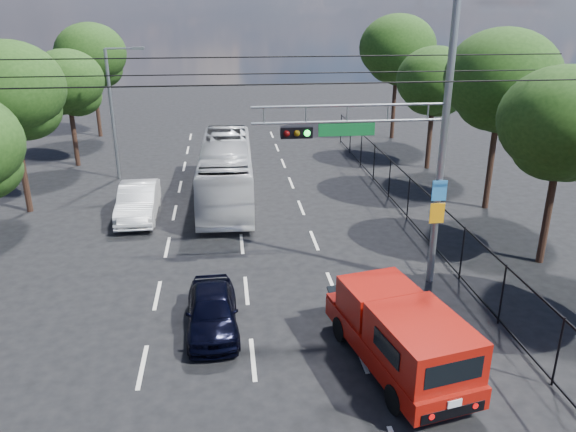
{
  "coord_description": "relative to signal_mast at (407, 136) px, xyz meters",
  "views": [
    {
      "loc": [
        -0.54,
        -9.11,
        9.24
      ],
      "look_at": [
        1.4,
        7.66,
        2.8
      ],
      "focal_mm": 35.0,
      "sensor_mm": 36.0,
      "label": 1
    }
  ],
  "objects": [
    {
      "name": "tree_left_e",
      "position": [
        -14.87,
        25.03,
        0.29
      ],
      "size": [
        4.92,
        4.92,
        7.99
      ],
      "color": "black",
      "rests_on": "ground"
    },
    {
      "name": "streetlight_left",
      "position": [
        -11.62,
        14.01,
        -1.3
      ],
      "size": [
        2.09,
        0.22,
        7.08
      ],
      "color": "slate",
      "rests_on": "ground"
    },
    {
      "name": "tree_right_e",
      "position": [
        6.33,
        22.03,
        0.69
      ],
      "size": [
        5.28,
        5.28,
        8.58
      ],
      "color": "black",
      "rests_on": "ground"
    },
    {
      "name": "lane_markings",
      "position": [
        -5.28,
        6.01,
        -5.24
      ],
      "size": [
        6.12,
        38.0,
        0.01
      ],
      "color": "beige",
      "rests_on": "ground"
    },
    {
      "name": "white_van",
      "position": [
        -9.83,
        7.59,
        -4.47
      ],
      "size": [
        1.73,
        4.72,
        1.54
      ],
      "primitive_type": "imported",
      "rotation": [
        0.0,
        0.0,
        0.02
      ],
      "color": "white",
      "rests_on": "ground"
    },
    {
      "name": "tree_left_d",
      "position": [
        -14.67,
        17.03,
        -0.52
      ],
      "size": [
        4.2,
        4.2,
        6.83
      ],
      "color": "black",
      "rests_on": "ground"
    },
    {
      "name": "tree_right_d",
      "position": [
        6.13,
        14.03,
        -0.39
      ],
      "size": [
        4.32,
        4.32,
        7.02
      ],
      "color": "black",
      "rests_on": "ground"
    },
    {
      "name": "white_bus",
      "position": [
        -5.79,
        9.76,
        -3.79
      ],
      "size": [
        2.73,
        10.5,
        2.91
      ],
      "primitive_type": "imported",
      "rotation": [
        0.0,
        0.0,
        -0.03
      ],
      "color": "silver",
      "rests_on": "ground"
    },
    {
      "name": "utility_wires",
      "position": [
        -5.28,
        0.84,
        1.99
      ],
      "size": [
        22.0,
        5.04,
        0.74
      ],
      "color": "black",
      "rests_on": "ground"
    },
    {
      "name": "tree_right_c",
      "position": [
        6.53,
        7.03,
        0.49
      ],
      "size": [
        5.1,
        5.1,
        8.29
      ],
      "color": "black",
      "rests_on": "ground"
    },
    {
      "name": "tree_right_b",
      "position": [
        5.93,
        1.03,
        -0.19
      ],
      "size": [
        4.5,
        4.5,
        7.31
      ],
      "color": "black",
      "rests_on": "ground"
    },
    {
      "name": "fence_right",
      "position": [
        2.32,
        4.18,
        -4.21
      ],
      "size": [
        0.06,
        34.03,
        2.0
      ],
      "color": "black",
      "rests_on": "ground"
    },
    {
      "name": "signal_mast",
      "position": [
        0.0,
        0.0,
        0.0
      ],
      "size": [
        6.43,
        0.39,
        9.5
      ],
      "color": "slate",
      "rests_on": "ground"
    },
    {
      "name": "red_pickup",
      "position": [
        -1.43,
        -4.82,
        -4.16
      ],
      "size": [
        3.03,
        5.74,
        2.04
      ],
      "color": "black",
      "rests_on": "ground"
    },
    {
      "name": "tree_left_c",
      "position": [
        -15.07,
        9.03,
        0.15
      ],
      "size": [
        4.8,
        4.8,
        7.8
      ],
      "color": "black",
      "rests_on": "ground"
    },
    {
      "name": "navy_hatchback",
      "position": [
        -6.39,
        -2.31,
        -4.6
      ],
      "size": [
        1.62,
        3.81,
        1.28
      ],
      "primitive_type": "imported",
      "rotation": [
        0.0,
        0.0,
        0.03
      ],
      "color": "black",
      "rests_on": "ground"
    }
  ]
}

